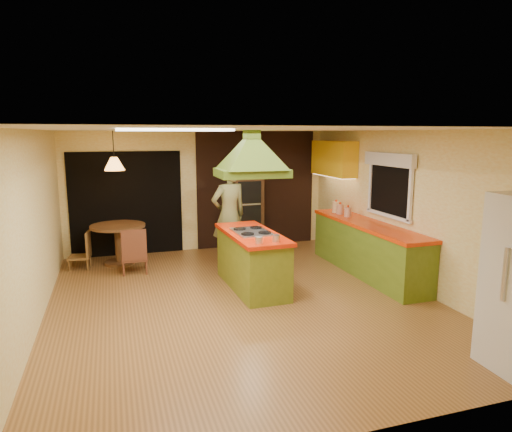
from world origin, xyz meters
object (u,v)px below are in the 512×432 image
object	(u,v)px
man	(229,215)
canister_large	(336,207)
kitchen_island	(252,260)
dining_table	(118,236)
wall_oven	(246,205)

from	to	relation	value
man	canister_large	distance (m)	2.15
kitchen_island	dining_table	distance (m)	2.88
kitchen_island	canister_large	world-z (taller)	canister_large
canister_large	dining_table	bearing A→B (deg)	168.00
wall_oven	canister_large	bearing A→B (deg)	-42.49
man	dining_table	xyz separation A→B (m)	(-1.95, 0.81, -0.44)
kitchen_island	man	size ratio (longest dim) A/B	0.95
man	dining_table	world-z (taller)	man
man	canister_large	world-z (taller)	man
kitchen_island	dining_table	world-z (taller)	kitchen_island
wall_oven	kitchen_island	bearing A→B (deg)	-106.67
canister_large	man	bearing A→B (deg)	178.46
dining_table	wall_oven	bearing A→B (deg)	8.05
man	canister_large	bearing A→B (deg)	162.07
man	dining_table	distance (m)	2.16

